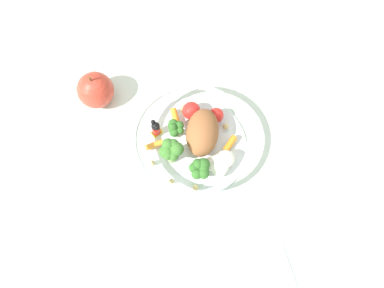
% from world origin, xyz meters
% --- Properties ---
extents(ground_plane, '(2.40, 2.40, 0.00)m').
position_xyz_m(ground_plane, '(0.00, 0.00, 0.00)').
color(ground_plane, silver).
extents(food_container, '(0.21, 0.21, 0.07)m').
position_xyz_m(food_container, '(0.01, 0.00, 0.03)').
color(food_container, white).
rests_on(food_container, ground_plane).
extents(loose_apple, '(0.07, 0.07, 0.08)m').
position_xyz_m(loose_apple, '(0.19, -0.10, 0.03)').
color(loose_apple, '#BC3828').
rests_on(loose_apple, ground_plane).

